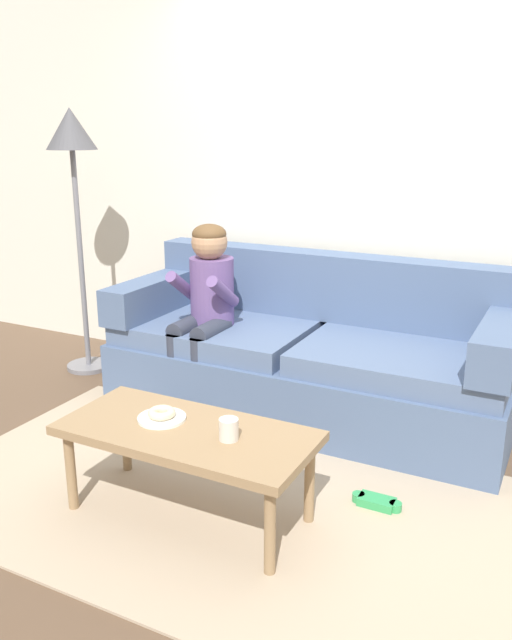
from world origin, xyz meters
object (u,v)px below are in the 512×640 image
at_px(mug, 229,429).
at_px(floor_lamp, 73,159).
at_px(couch, 310,358).
at_px(coffee_table, 187,438).
at_px(donut, 162,413).
at_px(toy_controller, 377,503).
at_px(person_child, 205,299).

bearing_deg(mug, floor_lamp, 146.12).
bearing_deg(couch, coffee_table, -91.58).
bearing_deg(floor_lamp, donut, -38.97).
xyz_separation_m(mug, floor_lamp, (-1.83, 1.23, 0.97)).
bearing_deg(mug, toy_controller, 41.07).
xyz_separation_m(toy_controller, floor_lamp, (-2.34, 0.79, 1.41)).
bearing_deg(person_child, mug, -54.70).
xyz_separation_m(coffee_table, floor_lamp, (-1.63, 1.23, 1.06)).
relative_size(donut, floor_lamp, 0.07).
height_order(person_child, mug, person_child).
relative_size(couch, donut, 19.14).
bearing_deg(donut, couch, 81.83).
height_order(couch, donut, couch).
relative_size(couch, floor_lamp, 1.31).
relative_size(coffee_table, mug, 12.07).
xyz_separation_m(donut, mug, (0.35, -0.03, 0.01)).
bearing_deg(toy_controller, person_child, 120.84).
relative_size(coffee_table, person_child, 0.99).
xyz_separation_m(couch, person_child, (-0.58, -0.20, 0.34)).
relative_size(mug, floor_lamp, 0.05).
bearing_deg(donut, coffee_table, -10.26).
bearing_deg(coffee_table, donut, 169.74).
bearing_deg(floor_lamp, toy_controller, -18.75).
bearing_deg(toy_controller, coffee_table, 178.77).
bearing_deg(mug, couch, 97.71).
height_order(coffee_table, donut, donut).
relative_size(coffee_table, donut, 9.05).
height_order(coffee_table, mug, mug).
height_order(couch, coffee_table, couch).
relative_size(coffee_table, toy_controller, 4.81).
distance_m(donut, mug, 0.35).
bearing_deg(person_child, couch, 19.20).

